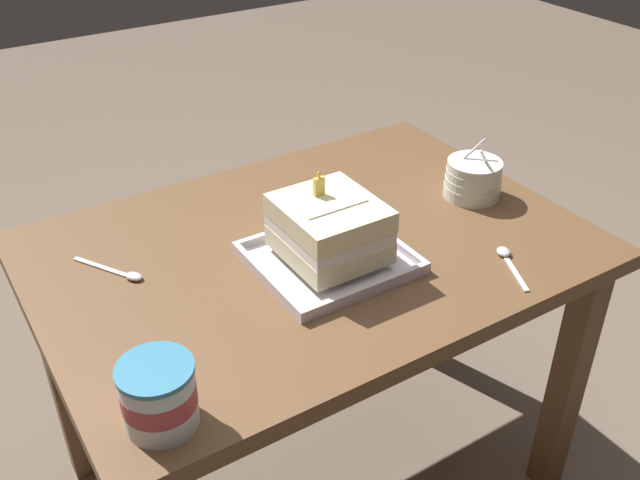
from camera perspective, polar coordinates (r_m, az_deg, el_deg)
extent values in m
plane|color=#6B5B4C|center=(1.91, -0.55, -18.04)|extent=(8.00, 8.00, 0.00)
cube|color=brown|center=(1.45, -0.69, -0.85)|extent=(1.09, 0.77, 0.04)
cube|color=brown|center=(1.75, 19.12, -10.63)|extent=(0.06, 0.06, 0.66)
cube|color=brown|center=(1.78, -19.92, -9.87)|extent=(0.06, 0.06, 0.66)
cube|color=brown|center=(2.10, 5.96, -0.74)|extent=(0.06, 0.06, 0.66)
cube|color=silver|center=(1.38, 0.73, -1.69)|extent=(0.29, 0.27, 0.01)
cube|color=silver|center=(1.29, 3.80, -3.93)|extent=(0.29, 0.01, 0.02)
cube|color=silver|center=(1.47, -1.96, 1.07)|extent=(0.29, 0.01, 0.02)
cube|color=silver|center=(1.32, -4.27, -3.04)|extent=(0.01, 0.24, 0.02)
cube|color=silver|center=(1.44, 5.30, 0.35)|extent=(0.01, 0.24, 0.02)
cube|color=beige|center=(1.36, 0.74, -0.26)|extent=(0.17, 0.19, 0.04)
cube|color=white|center=(1.34, 0.75, 0.94)|extent=(0.17, 0.19, 0.03)
cube|color=beige|center=(1.32, 0.76, 2.17)|extent=(0.17, 0.19, 0.04)
cube|color=white|center=(1.30, 1.11, 2.74)|extent=(0.13, 0.03, 0.00)
cube|color=#EFC64C|center=(1.33, -0.09, 4.30)|extent=(0.02, 0.01, 0.04)
ellipsoid|color=yellow|center=(1.32, -0.09, 5.23)|extent=(0.01, 0.01, 0.01)
cylinder|color=silver|center=(1.64, 12.00, 3.94)|extent=(0.13, 0.13, 0.03)
cylinder|color=silver|center=(1.63, 12.07, 4.52)|extent=(0.12, 0.12, 0.03)
cylinder|color=silver|center=(1.62, 12.15, 5.10)|extent=(0.12, 0.12, 0.03)
cylinder|color=silver|center=(1.62, 12.22, 5.68)|extent=(0.12, 0.12, 0.03)
cylinder|color=silver|center=(1.60, 12.95, 6.39)|extent=(0.05, 0.02, 0.06)
cylinder|color=silver|center=(1.62, 12.10, 7.01)|extent=(0.06, 0.03, 0.05)
cylinder|color=white|center=(1.06, -12.71, -12.16)|extent=(0.11, 0.11, 0.10)
cylinder|color=#B23D47|center=(1.06, -12.75, -11.97)|extent=(0.11, 0.11, 0.03)
cylinder|color=teal|center=(1.03, -13.07, -10.05)|extent=(0.11, 0.11, 0.01)
ellipsoid|color=silver|center=(1.38, -14.62, -2.83)|extent=(0.04, 0.04, 0.01)
cube|color=silver|center=(1.43, -17.12, -2.05)|extent=(0.07, 0.12, 0.00)
ellipsoid|color=silver|center=(1.45, 14.43, -0.91)|extent=(0.04, 0.04, 0.01)
cube|color=silver|center=(1.40, 15.39, -2.65)|extent=(0.05, 0.10, 0.00)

